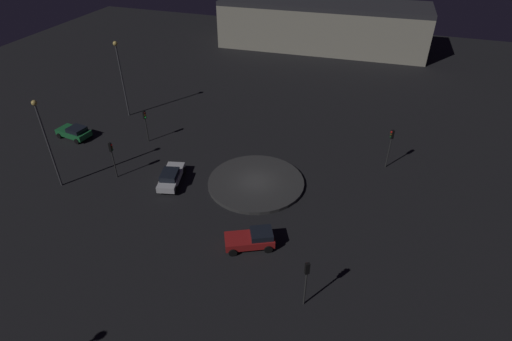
# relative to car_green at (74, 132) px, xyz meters

# --- Properties ---
(ground_plane) EXTENTS (115.60, 115.60, 0.00)m
(ground_plane) POSITION_rel_car_green_xyz_m (22.69, -1.82, -0.73)
(ground_plane) COLOR black
(roundabout_island) EXTENTS (9.37, 9.37, 0.32)m
(roundabout_island) POSITION_rel_car_green_xyz_m (22.69, -1.82, -0.57)
(roundabout_island) COLOR #383838
(roundabout_island) RESTS_ON ground_plane
(car_green) EXTENTS (4.12, 2.56, 1.42)m
(car_green) POSITION_rel_car_green_xyz_m (0.00, 0.00, 0.00)
(car_green) COLOR #1E7238
(car_green) RESTS_ON ground_plane
(car_red) EXTENTS (4.28, 3.31, 1.49)m
(car_red) POSITION_rel_car_green_xyz_m (25.08, -9.89, 0.03)
(car_red) COLOR red
(car_red) RESTS_ON ground_plane
(car_white) EXTENTS (2.82, 4.77, 1.49)m
(car_white) POSITION_rel_car_green_xyz_m (14.83, -4.37, 0.04)
(car_white) COLOR white
(car_white) RESTS_ON ground_plane
(traffic_light_southeast) EXTENTS (0.37, 0.40, 4.03)m
(traffic_light_southeast) POSITION_rel_car_green_xyz_m (30.31, -14.01, 2.14)
(traffic_light_southeast) COLOR #2D2D2D
(traffic_light_southeast) RESTS_ON ground_plane
(traffic_light_northeast) EXTENTS (0.40, 0.37, 4.32)m
(traffic_light_northeast) POSITION_rel_car_green_xyz_m (34.45, 5.25, 2.34)
(traffic_light_northeast) COLOR #2D2D2D
(traffic_light_northeast) RESTS_ON ground_plane
(traffic_light_west) EXTENTS (0.39, 0.35, 3.79)m
(traffic_light_west) POSITION_rel_car_green_xyz_m (8.47, 1.99, 1.97)
(traffic_light_west) COLOR #2D2D2D
(traffic_light_west) RESTS_ON ground_plane
(traffic_light_west_near) EXTENTS (0.38, 0.34, 3.92)m
(traffic_light_west_near) POSITION_rel_car_green_xyz_m (9.18, -5.17, 2.07)
(traffic_light_west_near) COLOR #2D2D2D
(traffic_light_west_near) RESTS_ON ground_plane
(streetlamp_west) EXTENTS (0.48, 0.48, 8.98)m
(streetlamp_west) POSITION_rel_car_green_xyz_m (4.85, -8.10, 4.85)
(streetlamp_west) COLOR #4C4C51
(streetlamp_west) RESTS_ON ground_plane
(streetlamp_northwest) EXTENTS (0.54, 0.54, 9.41)m
(streetlamp_northwest) POSITION_rel_car_green_xyz_m (2.67, 6.90, 5.38)
(streetlamp_northwest) COLOR #4C4C51
(streetlamp_northwest) RESTS_ON ground_plane
(store_building) EXTENTS (36.09, 11.94, 7.92)m
(store_building) POSITION_rel_car_green_xyz_m (20.42, 41.30, 3.23)
(store_building) COLOR #ADA893
(store_building) RESTS_ON ground_plane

